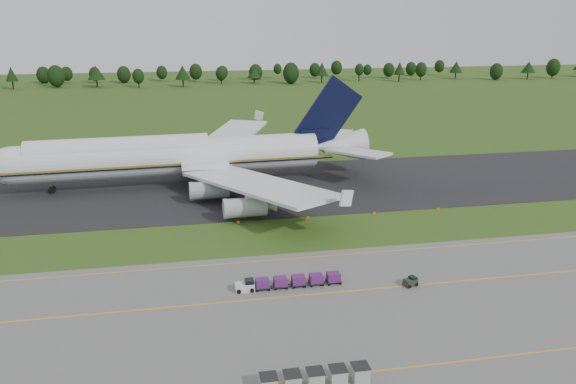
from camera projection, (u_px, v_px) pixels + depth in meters
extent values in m
plane|color=#2F4E17|center=(300.00, 234.00, 97.14)|extent=(600.00, 600.00, 0.00)
cube|color=#61615D|center=(359.00, 341.00, 65.28)|extent=(300.00, 52.00, 0.06)
cube|color=black|center=(274.00, 187.00, 123.36)|extent=(300.00, 40.00, 0.08)
cube|color=#ECA90D|center=(332.00, 293.00, 76.51)|extent=(300.00, 0.25, 0.01)
cube|color=#ECA90D|center=(376.00, 371.00, 59.65)|extent=(300.00, 0.20, 0.01)
cube|color=#ECA90D|center=(313.00, 257.00, 87.76)|extent=(120.00, 0.20, 0.01)
cylinder|color=black|center=(13.00, 85.00, 283.91)|extent=(0.70, 0.70, 4.10)
cone|color=#193211|center=(11.00, 74.00, 282.18)|extent=(5.96, 5.96, 7.29)
cylinder|color=black|center=(57.00, 84.00, 291.39)|extent=(0.70, 0.70, 3.86)
sphere|color=#193211|center=(56.00, 76.00, 290.19)|extent=(8.64, 8.64, 8.64)
cylinder|color=black|center=(97.00, 83.00, 292.15)|extent=(0.70, 0.70, 4.03)
cone|color=#193211|center=(96.00, 73.00, 290.46)|extent=(8.96, 8.96, 7.17)
cylinder|color=black|center=(139.00, 84.00, 290.63)|extent=(0.70, 0.70, 3.89)
sphere|color=#193211|center=(138.00, 76.00, 289.43)|extent=(5.95, 5.95, 5.95)
cylinder|color=black|center=(183.00, 83.00, 293.44)|extent=(0.70, 0.70, 4.04)
cone|color=#193211|center=(183.00, 72.00, 291.74)|extent=(7.84, 7.84, 7.18)
cylinder|color=black|center=(221.00, 81.00, 306.58)|extent=(0.70, 0.70, 3.69)
sphere|color=#193211|center=(221.00, 73.00, 305.44)|extent=(5.95, 5.95, 5.95)
cylinder|color=black|center=(254.00, 81.00, 308.85)|extent=(0.70, 0.70, 3.10)
cone|color=#193211|center=(254.00, 73.00, 307.55)|extent=(7.46, 7.46, 5.52)
cylinder|color=black|center=(291.00, 80.00, 307.00)|extent=(0.70, 0.70, 3.82)
sphere|color=#193211|center=(291.00, 73.00, 305.81)|extent=(8.80, 8.80, 8.80)
cylinder|color=black|center=(322.00, 79.00, 312.58)|extent=(0.70, 0.70, 3.97)
cone|color=#193211|center=(322.00, 69.00, 310.91)|extent=(6.96, 6.96, 7.06)
cylinder|color=black|center=(359.00, 77.00, 318.47)|extent=(0.70, 0.70, 4.32)
sphere|color=#193211|center=(359.00, 70.00, 317.13)|extent=(5.10, 5.10, 5.10)
cylinder|color=black|center=(399.00, 78.00, 317.20)|extent=(0.70, 0.70, 4.00)
cone|color=#193211|center=(400.00, 68.00, 315.53)|extent=(6.11, 6.11, 7.12)
cylinder|color=black|center=(421.00, 77.00, 324.75)|extent=(0.70, 0.70, 3.94)
sphere|color=#193211|center=(421.00, 69.00, 323.53)|extent=(6.50, 6.50, 6.50)
cylinder|color=black|center=(455.00, 76.00, 330.06)|extent=(0.70, 0.70, 3.71)
cone|color=#193211|center=(456.00, 67.00, 328.51)|extent=(7.49, 7.49, 6.59)
cylinder|color=black|center=(496.00, 77.00, 325.59)|extent=(0.70, 0.70, 3.19)
sphere|color=#193211|center=(496.00, 71.00, 324.60)|extent=(7.29, 7.29, 7.29)
cylinder|color=black|center=(527.00, 76.00, 329.65)|extent=(0.70, 0.70, 3.69)
cone|color=#193211|center=(529.00, 67.00, 328.10)|extent=(8.14, 8.14, 6.56)
cylinder|color=black|center=(552.00, 75.00, 333.12)|extent=(0.70, 0.70, 4.23)
sphere|color=#193211|center=(553.00, 67.00, 331.81)|extent=(7.88, 7.88, 7.88)
cylinder|color=silver|center=(172.00, 157.00, 122.96)|extent=(64.59, 10.70, 7.98)
cylinder|color=silver|center=(119.00, 151.00, 120.00)|extent=(37.93, 7.82, 6.23)
sphere|color=silver|center=(14.00, 166.00, 116.03)|extent=(7.98, 7.98, 7.98)
cone|color=silver|center=(339.00, 146.00, 131.04)|extent=(12.51, 8.09, 7.58)
cube|color=gold|center=(173.00, 165.00, 119.43)|extent=(70.90, 3.07, 0.39)
cube|color=silver|center=(256.00, 184.00, 106.81)|extent=(27.70, 38.43, 0.61)
cube|color=silver|center=(228.00, 139.00, 146.14)|extent=(25.24, 38.99, 0.61)
cylinder|color=#999DA1|center=(209.00, 190.00, 112.55)|extent=(7.90, 3.87, 3.55)
cylinder|color=#999DA1|center=(245.00, 207.00, 102.37)|extent=(7.90, 3.87, 3.55)
cylinder|color=#999DA1|center=(199.00, 157.00, 138.49)|extent=(7.90, 3.87, 3.55)
cylinder|color=#999DA1|center=(215.00, 145.00, 150.97)|extent=(7.90, 3.87, 3.55)
cube|color=black|center=(328.00, 115.00, 128.19)|extent=(16.18, 1.29, 17.80)
cube|color=silver|center=(358.00, 152.00, 123.58)|extent=(13.18, 15.34, 0.50)
cube|color=silver|center=(335.00, 137.00, 139.02)|extent=(12.42, 15.55, 0.50)
cylinder|color=slate|center=(52.00, 188.00, 119.04)|extent=(0.40, 0.40, 2.44)
cylinder|color=black|center=(52.00, 190.00, 119.19)|extent=(1.48, 1.06, 1.44)
cylinder|color=slate|center=(206.00, 184.00, 121.34)|extent=(0.40, 0.40, 2.44)
cylinder|color=black|center=(206.00, 186.00, 121.49)|extent=(1.48, 1.06, 1.44)
cylinder|color=slate|center=(202.00, 172.00, 130.60)|extent=(0.40, 0.40, 2.44)
cylinder|color=black|center=(202.00, 174.00, 130.75)|extent=(1.48, 1.06, 1.44)
cube|color=silver|center=(245.00, 287.00, 76.90)|extent=(2.63, 1.42, 1.11)
cylinder|color=black|center=(239.00, 292.00, 76.16)|extent=(0.61, 0.22, 0.61)
cube|color=black|center=(262.00, 287.00, 77.39)|extent=(2.03, 1.52, 0.12)
cube|color=#4E1A5D|center=(262.00, 283.00, 77.21)|extent=(1.82, 1.42, 1.11)
cylinder|color=black|center=(257.00, 291.00, 76.64)|extent=(0.34, 0.15, 0.34)
cube|color=black|center=(281.00, 285.00, 77.84)|extent=(2.03, 1.52, 0.12)
cube|color=#4E1A5D|center=(280.00, 281.00, 77.66)|extent=(1.82, 1.42, 1.11)
cylinder|color=black|center=(276.00, 289.00, 77.09)|extent=(0.34, 0.15, 0.34)
cube|color=black|center=(298.00, 284.00, 78.28)|extent=(2.03, 1.52, 0.12)
cube|color=#4E1A5D|center=(298.00, 280.00, 78.10)|extent=(1.82, 1.42, 1.11)
cylinder|color=black|center=(294.00, 288.00, 77.53)|extent=(0.34, 0.15, 0.34)
cube|color=black|center=(316.00, 282.00, 78.73)|extent=(2.03, 1.52, 0.12)
cube|color=#4E1A5D|center=(316.00, 278.00, 78.55)|extent=(1.82, 1.42, 1.11)
cylinder|color=black|center=(311.00, 286.00, 77.98)|extent=(0.34, 0.15, 0.34)
cube|color=black|center=(333.00, 281.00, 79.18)|extent=(2.03, 1.52, 0.12)
cube|color=#4E1A5D|center=(334.00, 277.00, 78.99)|extent=(1.82, 1.42, 1.11)
cylinder|color=black|center=(329.00, 285.00, 78.42)|extent=(0.34, 0.15, 0.34)
cylinder|color=black|center=(245.00, 289.00, 76.98)|extent=(0.61, 0.22, 0.61)
cube|color=#262B1E|center=(410.00, 282.00, 78.34)|extent=(2.13, 1.65, 1.03)
cylinder|color=black|center=(407.00, 286.00, 77.77)|extent=(0.52, 0.19, 0.52)
cylinder|color=black|center=(413.00, 282.00, 79.06)|extent=(0.52, 0.19, 0.52)
cube|color=#A3A3A3|center=(269.00, 384.00, 56.29)|extent=(1.66, 1.66, 1.66)
cube|color=black|center=(268.00, 376.00, 56.03)|extent=(1.77, 1.77, 0.08)
cube|color=#A3A3A3|center=(292.00, 381.00, 56.71)|extent=(1.66, 1.66, 1.66)
cube|color=black|center=(292.00, 374.00, 56.45)|extent=(1.77, 1.77, 0.08)
cube|color=#A3A3A3|center=(315.00, 378.00, 57.13)|extent=(1.66, 1.66, 1.66)
cube|color=black|center=(315.00, 371.00, 56.87)|extent=(1.77, 1.77, 0.08)
cube|color=#A3A3A3|center=(338.00, 376.00, 57.56)|extent=(1.66, 1.66, 1.66)
cube|color=black|center=(338.00, 368.00, 57.29)|extent=(1.77, 1.77, 0.08)
cube|color=#A3A3A3|center=(360.00, 373.00, 57.98)|extent=(1.66, 1.66, 1.66)
cube|color=black|center=(361.00, 366.00, 57.72)|extent=(1.77, 1.77, 0.08)
cube|color=#EB5F07|center=(238.00, 222.00, 101.68)|extent=(0.50, 0.12, 0.60)
cube|color=black|center=(238.00, 224.00, 101.76)|extent=(0.30, 0.30, 0.04)
cube|color=#EB5F07|center=(308.00, 218.00, 103.95)|extent=(0.50, 0.12, 0.60)
cube|color=black|center=(308.00, 219.00, 104.04)|extent=(0.30, 0.30, 0.04)
cube|color=#EB5F07|center=(374.00, 213.00, 106.23)|extent=(0.50, 0.12, 0.60)
cube|color=black|center=(374.00, 215.00, 106.31)|extent=(0.30, 0.30, 0.04)
cube|color=#EB5F07|center=(438.00, 209.00, 108.50)|extent=(0.50, 0.12, 0.60)
cube|color=black|center=(438.00, 211.00, 108.59)|extent=(0.30, 0.30, 0.04)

